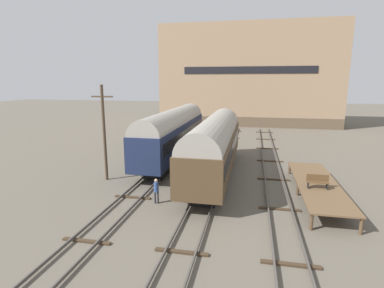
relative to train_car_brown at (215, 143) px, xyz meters
The scene contains 11 objects.
ground_plane 4.25m from the train_car_brown, 90.00° to the right, with size 200.00×200.00×0.00m, color #60594C.
track_left 6.47m from the train_car_brown, 147.80° to the right, with size 2.60×60.00×0.26m.
track_middle 4.16m from the train_car_brown, 90.00° to the right, with size 2.60×60.00×0.26m.
track_right 6.47m from the train_car_brown, 32.20° to the right, with size 2.60×60.00×0.26m.
train_car_brown is the anchor object (origin of this frame).
train_car_navy 7.05m from the train_car_brown, 134.63° to the left, with size 2.89×18.22×5.21m.
station_platform 8.56m from the train_car_brown, 23.10° to the right, with size 2.80×10.76×1.02m.
bench 8.76m from the train_car_brown, 30.63° to the right, with size 1.40×0.40×0.91m.
person_worker 7.56m from the train_car_brown, 114.37° to the right, with size 0.32×0.32×1.70m.
utility_pole 9.13m from the train_car_brown, 162.41° to the right, with size 1.80×0.24×7.75m.
warehouse_building 35.00m from the train_car_brown, 86.66° to the left, with size 32.33×10.30×18.11m.
Camera 1 is at (3.05, -21.48, 7.96)m, focal length 28.00 mm.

